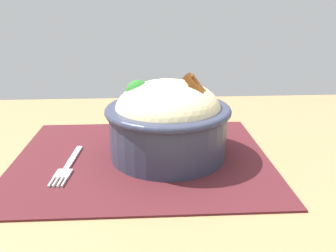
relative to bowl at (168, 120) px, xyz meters
The scene contains 4 objects.
table 0.13m from the bowl, 68.60° to the left, with size 1.32×0.80×0.71m.
placemat 0.08m from the bowl, ahead, with size 0.41×0.33×0.00m, color #47191E.
bowl is the anchor object (origin of this frame).
fork 0.17m from the bowl, 14.02° to the left, with size 0.02×0.14×0.00m.
Camera 1 is at (0.02, 0.49, 0.95)m, focal length 37.06 mm.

